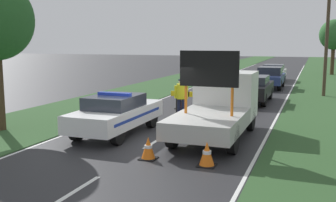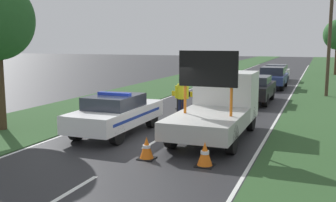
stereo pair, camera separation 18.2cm
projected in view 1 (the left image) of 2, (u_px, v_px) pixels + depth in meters
ground_plane at (152, 143)px, 12.90m from camera, size 160.00×160.00×0.00m
lane_markings at (238, 90)px, 26.94m from camera, size 6.92×64.20×0.01m
grass_verge_left at (179, 81)px, 33.48m from camera, size 4.88×120.00×0.03m
grass_verge_right at (329, 86)px, 29.35m from camera, size 4.88×120.00×0.03m
police_car at (116, 113)px, 14.17m from camera, size 1.79×4.62×1.52m
work_truck at (220, 105)px, 14.00m from camera, size 2.15×5.35×3.03m
road_barrier at (199, 96)px, 17.62m from camera, size 2.66×0.08×1.07m
police_officer at (181, 95)px, 16.97m from camera, size 0.62×0.40×1.73m
pedestrian_civilian at (214, 96)px, 16.84m from camera, size 0.61×0.39×1.71m
traffic_cone_near_police at (221, 105)px, 18.75m from camera, size 0.47×0.47×0.65m
traffic_cone_centre_front at (181, 102)px, 19.55m from camera, size 0.52×0.52×0.72m
traffic_cone_near_truck at (148, 148)px, 11.14m from camera, size 0.47×0.47×0.64m
traffic_cone_behind_barrier at (207, 154)px, 10.51m from camera, size 0.49×0.49×0.67m
traffic_cone_lane_edge at (250, 108)px, 18.30m from camera, size 0.37×0.37×0.52m
queued_car_sedan_black at (252, 88)px, 21.68m from camera, size 1.93×4.51×1.46m
queued_car_hatch_blue at (270, 77)px, 28.20m from camera, size 1.79×4.35×1.54m
queued_car_van_white at (274, 72)px, 33.54m from camera, size 1.83×4.35×1.39m
roadside_tree_near_right at (334, 35)px, 38.97m from camera, size 2.84×2.84×5.51m
utility_pole at (327, 36)px, 23.51m from camera, size 1.20×0.20×7.11m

